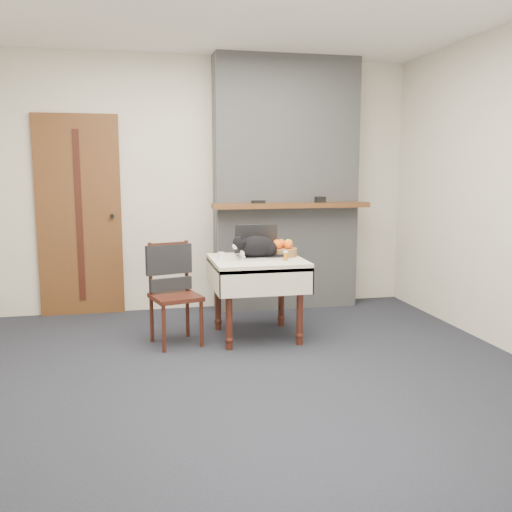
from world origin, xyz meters
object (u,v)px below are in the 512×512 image
Objects in this scene: chair at (172,279)px; cat at (258,248)px; pill_bottle at (286,255)px; side_table at (257,271)px; door at (79,216)px; laptop at (258,249)px; fruit_basket at (283,250)px; cream_jar at (221,256)px.

cat is at bearing -18.89° from chair.
pill_bottle is at bearing -39.51° from cat.
side_table is 0.31m from pill_bottle.
laptop is (1.58, -1.12, -0.23)m from door.
laptop is (0.02, 0.05, 0.18)m from side_table.
fruit_basket is at bearing 81.20° from pill_bottle.
door reaches higher than cream_jar.
laptop is 0.08m from cat.
cat is 0.56× the size of chair.
door is 4.15× the size of cat.
cat reaches higher than chair.
cream_jar is 0.55m from pill_bottle.
door is at bearing 142.93° from side_table.
fruit_basket is 0.30× the size of chair.
cat is 0.25m from pill_bottle.
pill_bottle is 0.10× the size of chair.
cream_jar is at bearing -43.87° from door.
cat is 7.17× the size of cream_jar.
door is 2.33× the size of chair.
cat reaches higher than fruit_basket.
fruit_basket is (0.25, 0.11, -0.04)m from cat.
chair is at bearing 174.47° from cream_jar.
chair is (-0.98, -0.06, -0.21)m from fruit_basket.
laptop is 5.80× the size of cream_jar.
door is 2.23m from pill_bottle.
side_table is at bearing -37.07° from door.
pill_bottle is (0.19, -0.21, -0.03)m from laptop.
laptop is 0.35m from cream_jar.
cat is 0.33m from cream_jar.
laptop reaches higher than cream_jar.
chair is at bearing -176.55° from fruit_basket.
cat is at bearing -1.52° from cream_jar.
fruit_basket is at bearing 9.94° from cream_jar.
fruit_basket is (0.57, 0.10, 0.03)m from cream_jar.
cream_jar is at bearing -170.06° from fruit_basket.
cream_jar is 0.82× the size of pill_bottle.
chair is (-0.73, 0.02, -0.04)m from side_table.
pill_bottle is (0.53, -0.14, 0.01)m from cream_jar.
laptop is at bearing 70.13° from cat.
cat is 1.87× the size of fruit_basket.
laptop is at bearing 68.64° from side_table.
door is 1.99m from side_table.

